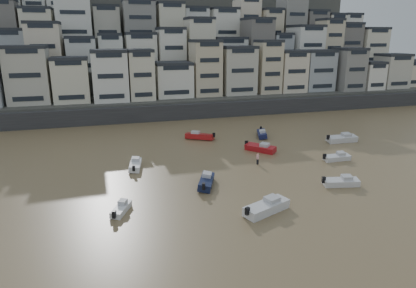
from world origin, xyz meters
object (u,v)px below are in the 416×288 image
object	(u,v)px
boat_b	(341,181)
person_pink	(258,159)
boat_f	(135,164)
boat_g	(342,138)
boat_e	(260,147)
boat_d	(337,157)
boat_j	(121,208)
boat_h	(200,135)
boat_c	(206,180)
boat_a	(267,205)
boat_i	(262,133)

from	to	relation	value
boat_b	person_pink	world-z (taller)	person_pink
boat_f	boat_g	world-z (taller)	boat_g
boat_e	person_pink	xyz separation A→B (m)	(-3.05, -5.80, 0.10)
boat_d	boat_b	bearing A→B (deg)	-121.41
boat_d	boat_j	bearing A→B (deg)	-164.91
boat_e	boat_h	bearing A→B (deg)	177.89
boat_j	boat_c	bearing A→B (deg)	-42.50
boat_a	boat_e	bearing A→B (deg)	44.88
boat_b	boat_a	bearing A→B (deg)	-149.50
boat_h	boat_c	bearing A→B (deg)	109.32
boat_d	boat_h	world-z (taller)	boat_h
boat_c	boat_h	size ratio (longest dim) A/B	0.95
boat_g	boat_j	distance (m)	43.68
boat_c	boat_e	distance (m)	17.23
boat_g	boat_j	size ratio (longest dim) A/B	1.52
boat_e	boat_j	world-z (taller)	boat_e
boat_e	boat_f	size ratio (longest dim) A/B	1.10
boat_d	boat_e	world-z (taller)	boat_e
boat_i	boat_a	bearing A→B (deg)	-4.30
boat_j	person_pink	world-z (taller)	person_pink
boat_c	boat_h	world-z (taller)	boat_h
person_pink	boat_c	bearing A→B (deg)	-148.97
boat_a	boat_e	world-z (taller)	boat_a
boat_d	person_pink	bearing A→B (deg)	172.26
boat_c	boat_i	world-z (taller)	boat_c
boat_j	boat_i	bearing A→B (deg)	-23.30
boat_a	boat_b	world-z (taller)	boat_a
person_pink	boat_h	bearing A→B (deg)	106.15
boat_d	boat_j	world-z (taller)	boat_d
boat_c	boat_i	bearing A→B (deg)	-16.82
boat_b	boat_e	bearing A→B (deg)	115.14
boat_c	boat_e	world-z (taller)	boat_e
boat_i	boat_j	distance (m)	37.18
boat_a	person_pink	bearing A→B (deg)	47.08
boat_d	boat_j	distance (m)	34.13
boat_a	boat_f	bearing A→B (deg)	101.21
boat_e	boat_f	world-z (taller)	boat_e
boat_g	boat_f	bearing A→B (deg)	-173.23
boat_h	boat_j	bearing A→B (deg)	91.03
boat_b	boat_c	size ratio (longest dim) A/B	0.90
boat_b	boat_d	xyz separation A→B (m)	(5.56, 8.86, -0.04)
boat_d	person_pink	xyz separation A→B (m)	(-12.44, 1.85, 0.24)
person_pink	boat_j	bearing A→B (deg)	-153.42
boat_g	person_pink	distance (m)	20.70
boat_e	person_pink	distance (m)	6.56
boat_c	boat_d	world-z (taller)	boat_c
boat_e	boat_h	size ratio (longest dim) A/B	0.97
boat_b	boat_d	bearing A→B (deg)	69.98
boat_b	boat_f	bearing A→B (deg)	162.19
boat_i	boat_g	bearing A→B (deg)	77.90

